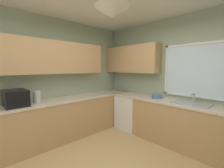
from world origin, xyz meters
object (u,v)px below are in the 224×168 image
(sink_assembly, at_px, (191,103))
(bowl, at_px, (157,96))
(dishwasher, at_px, (130,112))
(microwave, at_px, (15,98))
(kettle, at_px, (37,97))

(sink_assembly, relative_size, bowl, 3.01)
(dishwasher, relative_size, bowl, 3.93)
(microwave, distance_m, bowl, 2.81)
(bowl, bearing_deg, microwave, -119.46)
(microwave, bearing_deg, bowl, 60.54)
(kettle, height_order, sink_assembly, kettle)
(dishwasher, relative_size, kettle, 3.51)
(microwave, height_order, bowl, microwave)
(dishwasher, bearing_deg, microwave, -105.26)
(sink_assembly, bearing_deg, dishwasher, -178.58)
(sink_assembly, distance_m, bowl, 0.72)
(microwave, bearing_deg, kettle, 86.72)
(dishwasher, bearing_deg, bowl, 2.37)
(kettle, bearing_deg, sink_assembly, 45.26)
(dishwasher, height_order, sink_assembly, sink_assembly)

